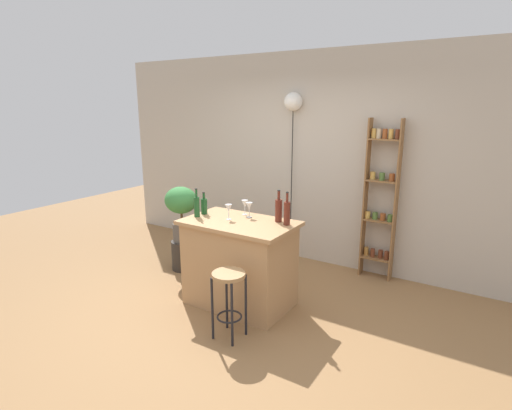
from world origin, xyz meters
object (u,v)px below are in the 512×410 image
spice_shelf (380,199)px  bottle_wine_red (204,206)px  wine_glass_left (245,204)px  bottle_sauce_amber (197,206)px  wine_glass_center (249,207)px  bottle_vinegar (279,210)px  potted_plant (181,207)px  pendant_globe_light (293,103)px  bar_stool (229,290)px  bottle_spirits_clear (287,213)px  wine_glass_right (229,209)px  plant_stool (183,255)px

spice_shelf → bottle_wine_red: (-1.54, -1.47, 0.02)m
wine_glass_left → bottle_sauce_amber: bearing=-138.2°
spice_shelf → wine_glass_center: size_ratio=12.02×
wine_glass_center → bottle_vinegar: bearing=4.2°
wine_glass_left → spice_shelf: bearing=47.7°
potted_plant → pendant_globe_light: bearing=49.6°
bar_stool → bottle_sauce_amber: size_ratio=2.05×
bottle_sauce_amber → bottle_vinegar: bearing=20.2°
bottle_sauce_amber → bottle_spirits_clear: bearing=14.6°
spice_shelf → potted_plant: size_ratio=2.74×
bottle_spirits_clear → wine_glass_center: bottle_spirits_clear is taller
bar_stool → wine_glass_right: (-0.42, 0.58, 0.58)m
wine_glass_center → pendant_globe_light: pendant_globe_light is taller
bottle_sauce_amber → bottle_vinegar: size_ratio=0.93×
bottle_vinegar → wine_glass_left: 0.45m
bar_stool → wine_glass_left: (-0.38, 0.84, 0.58)m
wine_glass_center → bottle_wine_red: bearing=-163.6°
pendant_globe_light → bar_stool: bearing=-77.4°
potted_plant → wine_glass_right: size_ratio=4.39×
spice_shelf → wine_glass_right: spice_shelf is taller
potted_plant → plant_stool: bearing=0.0°
bar_stool → bottle_vinegar: (0.07, 0.80, 0.59)m
wine_glass_left → wine_glass_right: bearing=-98.2°
bar_stool → wine_glass_right: wine_glass_right is taller
plant_stool → wine_glass_left: bearing=-7.3°
spice_shelf → bottle_vinegar: size_ratio=5.86×
potted_plant → pendant_globe_light: (0.98, 1.15, 1.28)m
bottle_sauce_amber → wine_glass_center: size_ratio=1.91×
plant_stool → pendant_globe_light: (0.98, 1.15, 1.94)m
wine_glass_right → bottle_spirits_clear: bearing=14.2°
bottle_wine_red → wine_glass_right: 0.37m
bottle_wine_red → wine_glass_right: bearing=-6.0°
bottle_sauce_amber → wine_glass_center: 0.57m
wine_glass_right → wine_glass_left: bearing=81.8°
wine_glass_right → bar_stool: bearing=-54.4°
bottle_vinegar → bottle_spirits_clear: 0.14m
plant_stool → bottle_spirits_clear: (1.65, -0.23, 0.87)m
spice_shelf → bottle_spirits_clear: (-0.56, -1.35, 0.06)m
bottle_spirits_clear → bar_stool: bearing=-104.7°
wine_glass_right → bottle_vinegar: bearing=23.6°
bar_stool → wine_glass_right: 0.93m
pendant_globe_light → potted_plant: bearing=-130.4°
bar_stool → bottle_spirits_clear: bearing=75.3°
potted_plant → wine_glass_center: 1.21m
bottle_wine_red → bottle_sauce_amber: bottle_sauce_amber is taller
potted_plant → bottle_sauce_amber: size_ratio=2.29×
spice_shelf → bottle_sauce_amber: 2.21m
bottle_sauce_amber → wine_glass_right: size_ratio=1.91×
bottle_vinegar → pendant_globe_light: pendant_globe_light is taller
bottle_wine_red → wine_glass_right: bottle_wine_red is taller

